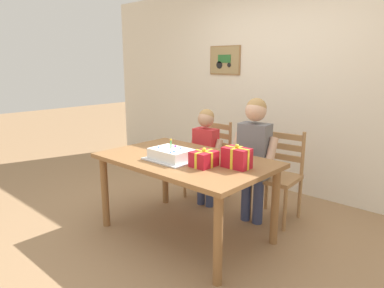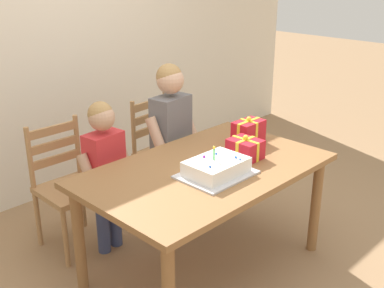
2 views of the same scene
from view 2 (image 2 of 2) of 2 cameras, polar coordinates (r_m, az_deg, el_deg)
ground_plane at (r=3.41m, az=1.49°, el=-14.36°), size 20.00×20.00×0.00m
back_wall at (r=4.24m, az=-16.57°, el=11.09°), size 6.40×0.11×2.60m
dining_table at (r=3.07m, az=1.61°, el=-4.27°), size 1.58×0.97×0.75m
birthday_cake at (r=2.91m, az=2.91°, el=-2.86°), size 0.44×0.34×0.19m
gift_box_red_large at (r=3.41m, az=6.71°, el=1.40°), size 0.23×0.15×0.20m
gift_box_beside_cake at (r=3.17m, az=6.34°, el=-0.56°), size 0.18×0.21×0.16m
chair_left at (r=3.54m, az=-14.47°, el=-4.84°), size 0.43×0.43×0.92m
chair_right at (r=4.04m, az=-3.45°, el=-0.90°), size 0.45×0.45×0.92m
child_older at (r=3.66m, az=-2.49°, el=1.88°), size 0.48×0.28×1.27m
child_younger at (r=3.34m, az=-10.30°, el=-2.26°), size 0.41×0.24×1.11m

